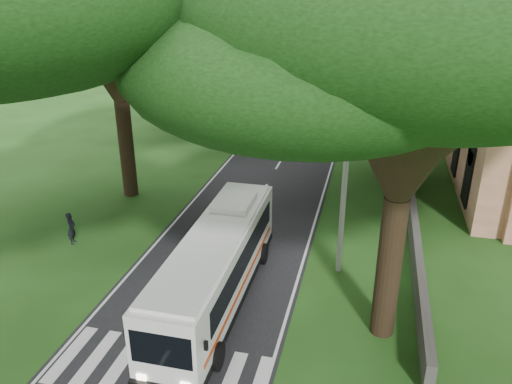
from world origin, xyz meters
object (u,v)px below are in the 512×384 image
(pole_mid, at_px, (364,93))
(coach_bus, at_px, (217,265))
(pole_near, at_px, (344,187))
(distant_car_c, at_px, (342,67))
(pedestrian, at_px, (71,228))
(pole_far, at_px, (371,58))
(distant_car_b, at_px, (302,80))

(pole_mid, height_order, coach_bus, pole_mid)
(pole_mid, relative_size, coach_bus, 0.72)
(pole_near, xyz_separation_m, distant_car_c, (-4.21, 54.74, -3.42))
(distant_car_c, bearing_deg, pole_mid, 86.57)
(pole_near, bearing_deg, coach_bus, -142.15)
(distant_car_c, height_order, pedestrian, pedestrian)
(pole_far, bearing_deg, distant_car_b, 155.51)
(pole_near, distance_m, pedestrian, 13.88)
(pole_far, xyz_separation_m, distant_car_b, (-8.50, 3.87, -3.52))
(distant_car_b, bearing_deg, distant_car_c, 50.07)
(coach_bus, distance_m, distant_car_c, 58.40)
(pole_far, height_order, distant_car_c, pole_far)
(pole_near, xyz_separation_m, pole_far, (0.00, 40.00, 0.00))
(distant_car_b, bearing_deg, pedestrian, -114.77)
(pole_mid, distance_m, coach_bus, 24.24)
(pole_mid, bearing_deg, pole_near, -90.00)
(coach_bus, bearing_deg, distant_car_c, 89.40)
(pole_near, relative_size, pole_mid, 1.00)
(pole_near, bearing_deg, distant_car_b, 100.96)
(pole_far, xyz_separation_m, distant_car_c, (-4.21, 14.74, -3.42))
(pole_far, relative_size, pedestrian, 4.72)
(pole_near, relative_size, coach_bus, 0.72)
(distant_car_b, bearing_deg, pole_near, -97.44)
(coach_bus, bearing_deg, distant_car_b, 94.45)
(pole_mid, relative_size, distant_car_c, 1.59)
(pole_near, distance_m, distant_car_b, 44.83)
(pole_mid, height_order, pole_far, same)
(pole_mid, distance_m, pole_far, 20.00)
(pole_far, xyz_separation_m, pedestrian, (-13.46, -40.55, -3.33))
(distant_car_b, xyz_separation_m, distant_car_c, (4.29, 10.87, 0.10))
(distant_car_b, distance_m, distant_car_c, 11.68)
(pole_mid, height_order, distant_car_c, pole_mid)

